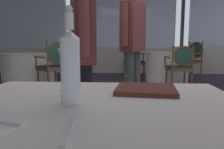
% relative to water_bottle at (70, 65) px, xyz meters
% --- Properties ---
extents(ground_plane, '(15.06, 15.06, 0.00)m').
position_rel_water_bottle_xyz_m(ground_plane, '(0.19, 1.90, -0.87)').
color(ground_plane, '#47384C').
extents(window_wall_far, '(10.89, 0.14, 2.90)m').
position_rel_water_bottle_xyz_m(window_wall_far, '(0.19, 6.25, 0.28)').
color(window_wall_far, silver).
rests_on(window_wall_far, ground_plane).
extents(dinner_fork, '(0.04, 0.18, 0.00)m').
position_rel_water_bottle_xyz_m(dinner_fork, '(0.06, -0.26, -0.14)').
color(dinner_fork, silver).
rests_on(dinner_fork, foreground_table).
extents(water_bottle, '(0.07, 0.07, 0.36)m').
position_rel_water_bottle_xyz_m(water_bottle, '(0.00, 0.00, 0.00)').
color(water_bottle, white).
rests_on(water_bottle, foreground_table).
extents(wine_glass, '(0.07, 0.07, 0.20)m').
position_rel_water_bottle_xyz_m(wine_glass, '(-0.07, 0.20, -0.01)').
color(wine_glass, white).
rests_on(wine_glass, foreground_table).
extents(menu_book, '(0.29, 0.27, 0.02)m').
position_rel_water_bottle_xyz_m(menu_book, '(0.30, 0.22, -0.13)').
color(menu_book, '#512319').
rests_on(menu_book, foreground_table).
extents(background_table_0, '(1.06, 1.06, 0.73)m').
position_rel_water_bottle_xyz_m(background_table_0, '(1.20, 4.71, -0.51)').
color(background_table_0, white).
rests_on(background_table_0, ground_plane).
extents(dining_chair_0_0, '(0.61, 0.64, 0.96)m').
position_rel_water_bottle_xyz_m(dining_chair_0_0, '(0.32, 5.10, -0.32)').
color(dining_chair_0_0, brown).
rests_on(dining_chair_0_0, ground_plane).
extents(dining_chair_0_1, '(0.57, 0.51, 0.91)m').
position_rel_water_bottle_xyz_m(dining_chair_0_1, '(1.30, 3.76, -0.34)').
color(dining_chair_0_1, brown).
rests_on(dining_chair_0_1, ground_plane).
extents(dining_chair_0_2, '(0.64, 0.66, 1.00)m').
position_rel_water_bottle_xyz_m(dining_chair_0_2, '(1.98, 5.27, -0.29)').
color(dining_chair_0_2, brown).
rests_on(dining_chair_0_2, ground_plane).
extents(background_table_1, '(1.25, 1.25, 0.73)m').
position_rel_water_bottle_xyz_m(background_table_1, '(-2.05, 4.15, -0.51)').
color(background_table_1, white).
rests_on(background_table_1, ground_plane).
extents(dining_chair_1_1, '(0.65, 0.66, 1.00)m').
position_rel_water_bottle_xyz_m(dining_chair_1_1, '(-1.23, 3.48, -0.30)').
color(dining_chair_1_1, brown).
rests_on(dining_chair_1_1, ground_plane).
extents(dining_chair_1_2, '(0.59, 0.53, 0.95)m').
position_rel_water_bottle_xyz_m(dining_chair_1_2, '(-1.88, 5.19, -0.32)').
color(dining_chair_1_2, brown).
rests_on(dining_chair_1_2, ground_plane).
extents(diner_person_0, '(0.35, 0.47, 1.72)m').
position_rel_water_bottle_xyz_m(diner_person_0, '(0.29, 2.17, 0.11)').
color(diner_person_0, '#424C42').
rests_on(diner_person_0, ground_plane).
extents(diner_person_1, '(0.26, 0.52, 1.59)m').
position_rel_water_bottle_xyz_m(diner_person_1, '(-0.16, 1.12, 0.02)').
color(diner_person_1, black).
rests_on(diner_person_1, ground_plane).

